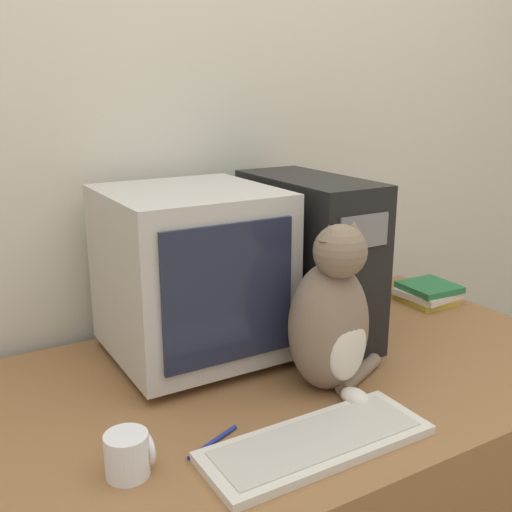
{
  "coord_description": "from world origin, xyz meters",
  "views": [
    {
      "loc": [
        -0.71,
        -0.66,
        1.4
      ],
      "look_at": [
        -0.03,
        0.5,
        1.02
      ],
      "focal_mm": 42.0,
      "sensor_mm": 36.0,
      "label": 1
    }
  ],
  "objects_px": {
    "keyboard": "(317,442)",
    "crt_monitor": "(191,273)",
    "book_stack": "(427,293)",
    "mug": "(129,454)",
    "cat": "(332,319)",
    "computer_tower": "(308,259)",
    "pen": "(213,442)"
  },
  "relations": [
    {
      "from": "mug",
      "to": "keyboard",
      "type": "bearing_deg",
      "value": -16.81
    },
    {
      "from": "keyboard",
      "to": "crt_monitor",
      "type": "bearing_deg",
      "value": 93.9
    },
    {
      "from": "keyboard",
      "to": "book_stack",
      "type": "distance_m",
      "value": 0.92
    },
    {
      "from": "computer_tower",
      "to": "keyboard",
      "type": "xyz_separation_m",
      "value": [
        -0.3,
        -0.46,
        -0.21
      ]
    },
    {
      "from": "cat",
      "to": "book_stack",
      "type": "distance_m",
      "value": 0.7
    },
    {
      "from": "crt_monitor",
      "to": "book_stack",
      "type": "distance_m",
      "value": 0.84
    },
    {
      "from": "crt_monitor",
      "to": "cat",
      "type": "relative_size",
      "value": 1.1
    },
    {
      "from": "book_stack",
      "to": "pen",
      "type": "height_order",
      "value": "book_stack"
    },
    {
      "from": "book_stack",
      "to": "mug",
      "type": "bearing_deg",
      "value": -161.75
    },
    {
      "from": "crt_monitor",
      "to": "mug",
      "type": "height_order",
      "value": "crt_monitor"
    },
    {
      "from": "cat",
      "to": "pen",
      "type": "bearing_deg",
      "value": -170.9
    },
    {
      "from": "keyboard",
      "to": "pen",
      "type": "relative_size",
      "value": 3.54
    },
    {
      "from": "crt_monitor",
      "to": "mug",
      "type": "bearing_deg",
      "value": -128.19
    },
    {
      "from": "book_stack",
      "to": "crt_monitor",
      "type": "bearing_deg",
      "value": 178.71
    },
    {
      "from": "keyboard",
      "to": "cat",
      "type": "height_order",
      "value": "cat"
    },
    {
      "from": "keyboard",
      "to": "computer_tower",
      "type": "bearing_deg",
      "value": 57.04
    },
    {
      "from": "mug",
      "to": "book_stack",
      "type": "bearing_deg",
      "value": 18.25
    },
    {
      "from": "cat",
      "to": "book_stack",
      "type": "xyz_separation_m",
      "value": [
        0.62,
        0.3,
        -0.14
      ]
    },
    {
      "from": "computer_tower",
      "to": "mug",
      "type": "relative_size",
      "value": 5.23
    },
    {
      "from": "cat",
      "to": "book_stack",
      "type": "bearing_deg",
      "value": 23.69
    },
    {
      "from": "book_stack",
      "to": "pen",
      "type": "bearing_deg",
      "value": -159.16
    },
    {
      "from": "crt_monitor",
      "to": "computer_tower",
      "type": "relative_size",
      "value": 0.97
    },
    {
      "from": "computer_tower",
      "to": "keyboard",
      "type": "distance_m",
      "value": 0.59
    },
    {
      "from": "mug",
      "to": "crt_monitor",
      "type": "bearing_deg",
      "value": 51.81
    },
    {
      "from": "keyboard",
      "to": "cat",
      "type": "distance_m",
      "value": 0.29
    },
    {
      "from": "computer_tower",
      "to": "pen",
      "type": "xyz_separation_m",
      "value": [
        -0.47,
        -0.35,
        -0.22
      ]
    },
    {
      "from": "cat",
      "to": "book_stack",
      "type": "relative_size",
      "value": 2.26
    },
    {
      "from": "crt_monitor",
      "to": "book_stack",
      "type": "bearing_deg",
      "value": -1.29
    },
    {
      "from": "cat",
      "to": "pen",
      "type": "xyz_separation_m",
      "value": [
        -0.33,
        -0.07,
        -0.17
      ]
    },
    {
      "from": "pen",
      "to": "mug",
      "type": "relative_size",
      "value": 1.53
    },
    {
      "from": "pen",
      "to": "cat",
      "type": "bearing_deg",
      "value": 11.05
    },
    {
      "from": "computer_tower",
      "to": "pen",
      "type": "distance_m",
      "value": 0.62
    }
  ]
}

